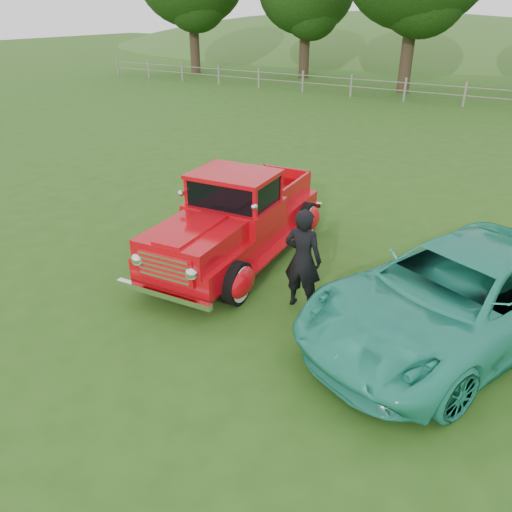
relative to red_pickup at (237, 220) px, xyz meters
The scene contains 6 objects.
ground 2.32m from the red_pickup, 82.11° to the right, with size 140.00×140.00×0.00m, color #295316.
distant_hills 57.68m from the red_pickup, 93.78° to the left, with size 116.00×60.00×18.00m.
fence_line 19.84m from the red_pickup, 89.14° to the left, with size 48.00×0.12×1.20m.
red_pickup is the anchor object (origin of this frame).
teal_sedan 4.27m from the red_pickup, ahead, with size 2.37×5.14×1.43m, color teal.
man 2.14m from the red_pickup, 26.08° to the right, with size 0.63×0.42×1.74m, color black.
Camera 1 is at (4.76, -5.26, 4.52)m, focal length 35.00 mm.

